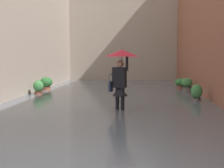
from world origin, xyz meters
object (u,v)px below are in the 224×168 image
potted_plant_mid_right (46,84)px  potted_plant_near_left (181,84)px  person_wading (121,66)px  potted_plant_mid_left (187,86)px  potted_plant_far_left (197,93)px  potted_plant_far_right (38,88)px

potted_plant_mid_right → potted_plant_near_left: (-6.87, -0.94, -0.04)m
person_wading → potted_plant_near_left: bearing=-112.2°
potted_plant_mid_left → potted_plant_far_left: bearing=88.0°
potted_plant_far_right → potted_plant_near_left: 7.26m
potted_plant_mid_left → potted_plant_near_left: bearing=-85.3°
potted_plant_mid_left → potted_plant_far_right: bearing=12.0°
potted_plant_mid_left → potted_plant_far_right: (6.79, 1.44, -0.02)m
potted_plant_far_left → potted_plant_far_right: 6.88m
potted_plant_near_left → potted_plant_far_right: bearing=23.2°
potted_plant_mid_right → potted_plant_far_right: bearing=95.7°
potted_plant_far_left → potted_plant_near_left: 4.50m
person_wading → potted_plant_far_left: (-2.77, -2.26, -1.09)m
potted_plant_far_right → potted_plant_mid_right: 1.93m
person_wading → potted_plant_far_left: size_ratio=2.72×
potted_plant_far_right → potted_plant_mid_right: bearing=-84.3°
potted_plant_near_left → person_wading: bearing=67.8°
potted_plant_far_right → potted_plant_mid_right: potted_plant_mid_right is taller
potted_plant_mid_right → potted_plant_far_left: bearing=152.6°
potted_plant_mid_right → potted_plant_near_left: potted_plant_mid_right is taller
person_wading → potted_plant_near_left: size_ratio=3.02×
potted_plant_far_left → potted_plant_near_left: size_ratio=1.11×
potted_plant_mid_left → person_wading: bearing=61.7°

